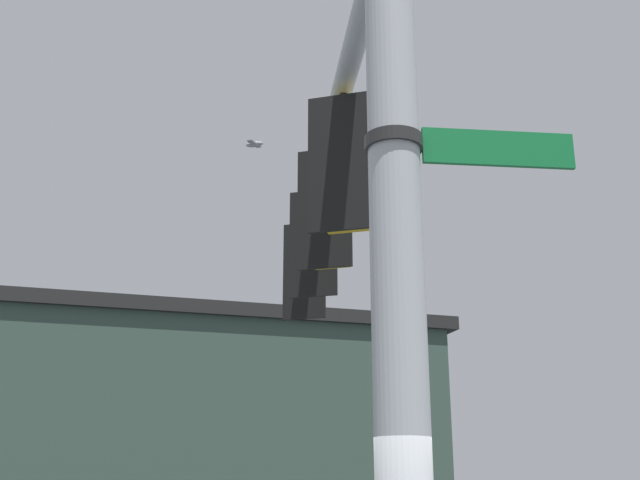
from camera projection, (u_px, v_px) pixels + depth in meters
signal_pole at (399, 334)px, 4.32m from camera, size 0.30×0.30×6.08m
mast_arm at (327, 146)px, 8.32m from camera, size 2.73×6.32×0.19m
traffic_light_nearest_pole at (345, 169)px, 6.87m from camera, size 0.54×0.49×1.31m
traffic_light_mid_inner at (330, 213)px, 7.93m from camera, size 0.54×0.49×1.31m
traffic_light_mid_outer at (318, 247)px, 8.99m from camera, size 0.54×0.49×1.31m
traffic_light_arm_end at (309, 274)px, 10.05m from camera, size 0.54×0.49×1.31m
street_name_sign at (436, 146)px, 4.69m from camera, size 1.18×0.60×0.22m
bird_flying at (254, 144)px, 12.03m from camera, size 0.27×0.42×0.10m
storefront_building at (145, 458)px, 18.63m from camera, size 14.51×12.50×6.21m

